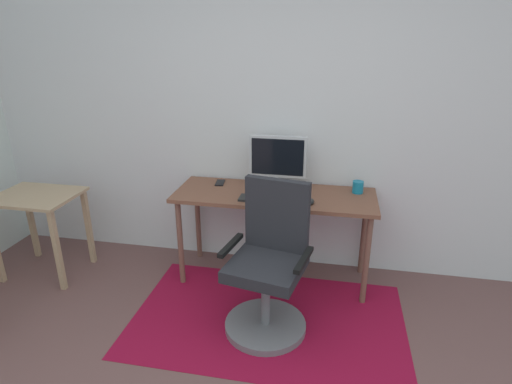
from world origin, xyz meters
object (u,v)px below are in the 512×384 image
object	(u,v)px
coffee_cup	(358,187)
office_chair	(269,273)
keyboard	(268,199)
computer_mouse	(310,201)
desk	(275,203)
side_table	(38,210)
monitor	(278,159)
cell_phone	(220,183)

from	to	relation	value
coffee_cup	office_chair	size ratio (longest dim) A/B	0.09
keyboard	computer_mouse	xyz separation A→B (m)	(0.31, 0.00, 0.01)
office_chair	desk	bearing A→B (deg)	106.48
office_chair	coffee_cup	bearing A→B (deg)	63.71
coffee_cup	side_table	world-z (taller)	coffee_cup
desk	coffee_cup	bearing A→B (deg)	12.77
monitor	cell_phone	distance (m)	0.54
monitor	side_table	size ratio (longest dim) A/B	0.64
desk	side_table	bearing A→B (deg)	-171.61
computer_mouse	office_chair	distance (m)	0.62
coffee_cup	office_chair	world-z (taller)	office_chair
monitor	keyboard	world-z (taller)	monitor
computer_mouse	coffee_cup	bearing A→B (deg)	40.20
desk	keyboard	size ratio (longest dim) A/B	3.62
computer_mouse	coffee_cup	size ratio (longest dim) A/B	1.11
desk	cell_phone	world-z (taller)	cell_phone
computer_mouse	side_table	distance (m)	2.19
monitor	desk	bearing A→B (deg)	-91.00
keyboard	computer_mouse	bearing A→B (deg)	0.07
coffee_cup	office_chair	bearing A→B (deg)	-127.41
side_table	monitor	bearing A→B (deg)	12.40
cell_phone	office_chair	world-z (taller)	office_chair
keyboard	coffee_cup	size ratio (longest dim) A/B	4.57
monitor	side_table	xyz separation A→B (m)	(-1.90, -0.42, -0.42)
cell_phone	computer_mouse	bearing A→B (deg)	-28.11
keyboard	office_chair	world-z (taller)	office_chair
cell_phone	side_table	bearing A→B (deg)	-169.92
computer_mouse	side_table	xyz separation A→B (m)	(-2.18, -0.13, -0.20)
keyboard	office_chair	size ratio (longest dim) A/B	0.42
computer_mouse	cell_phone	size ratio (longest dim) A/B	0.74
monitor	coffee_cup	distance (m)	0.66
cell_phone	desk	bearing A→B (deg)	-23.84
desk	cell_phone	distance (m)	0.51
coffee_cup	computer_mouse	bearing A→B (deg)	-139.80
side_table	office_chair	bearing A→B (deg)	-9.52
coffee_cup	cell_phone	size ratio (longest dim) A/B	0.67
monitor	coffee_cup	size ratio (longest dim) A/B	4.79
keyboard	computer_mouse	distance (m)	0.31
desk	office_chair	bearing A→B (deg)	-84.63
monitor	office_chair	xyz separation A→B (m)	(0.05, -0.75, -0.58)
computer_mouse	office_chair	xyz separation A→B (m)	(-0.23, -0.46, -0.35)
computer_mouse	side_table	world-z (taller)	computer_mouse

